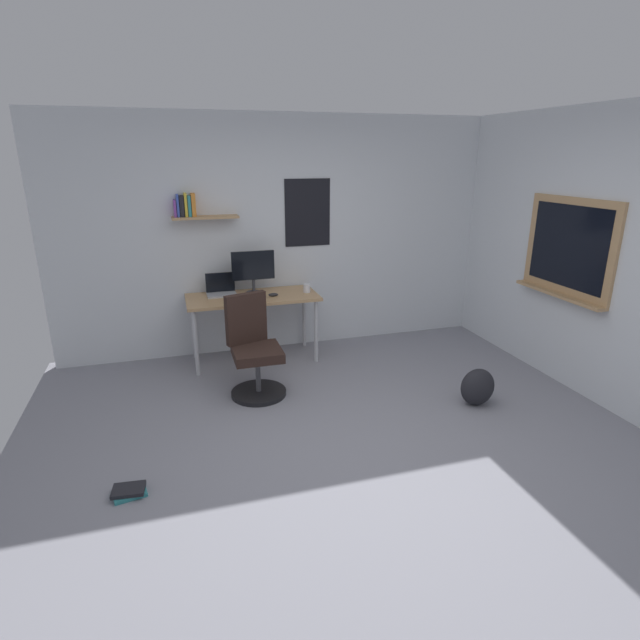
# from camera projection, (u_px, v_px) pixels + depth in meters

# --- Properties ---
(ground_plane) EXTENTS (5.20, 5.20, 0.00)m
(ground_plane) POSITION_uv_depth(u_px,v_px,m) (356.00, 453.00, 3.85)
(ground_plane) COLOR gray
(ground_plane) RESTS_ON ground
(wall_back) EXTENTS (5.00, 0.30, 2.60)m
(wall_back) POSITION_uv_depth(u_px,v_px,m) (281.00, 235.00, 5.66)
(wall_back) COLOR silver
(wall_back) RESTS_ON ground
(wall_right) EXTENTS (0.22, 5.00, 2.60)m
(wall_right) POSITION_uv_depth(u_px,v_px,m) (637.00, 266.00, 4.13)
(wall_right) COLOR silver
(wall_right) RESTS_ON ground
(desk) EXTENTS (1.39, 0.62, 0.73)m
(desk) POSITION_uv_depth(u_px,v_px,m) (253.00, 303.00, 5.40)
(desk) COLOR tan
(desk) RESTS_ON ground
(office_chair) EXTENTS (0.52, 0.54, 0.95)m
(office_chair) POSITION_uv_depth(u_px,v_px,m) (254.00, 353.00, 4.70)
(office_chair) COLOR black
(office_chair) RESTS_ON ground
(laptop) EXTENTS (0.31, 0.21, 0.23)m
(laptop) POSITION_uv_depth(u_px,v_px,m) (221.00, 290.00, 5.41)
(laptop) COLOR #ADAFB5
(laptop) RESTS_ON desk
(monitor_primary) EXTENTS (0.46, 0.17, 0.46)m
(monitor_primary) POSITION_uv_depth(u_px,v_px,m) (253.00, 269.00, 5.39)
(monitor_primary) COLOR #38383D
(monitor_primary) RESTS_ON desk
(keyboard) EXTENTS (0.37, 0.13, 0.02)m
(keyboard) POSITION_uv_depth(u_px,v_px,m) (247.00, 297.00, 5.28)
(keyboard) COLOR black
(keyboard) RESTS_ON desk
(computer_mouse) EXTENTS (0.10, 0.06, 0.03)m
(computer_mouse) POSITION_uv_depth(u_px,v_px,m) (273.00, 295.00, 5.36)
(computer_mouse) COLOR #262628
(computer_mouse) RESTS_ON desk
(coffee_mug) EXTENTS (0.08, 0.08, 0.09)m
(coffee_mug) POSITION_uv_depth(u_px,v_px,m) (307.00, 288.00, 5.50)
(coffee_mug) COLOR silver
(coffee_mug) RESTS_ON desk
(backpack) EXTENTS (0.32, 0.22, 0.35)m
(backpack) POSITION_uv_depth(u_px,v_px,m) (478.00, 387.00, 4.54)
(backpack) COLOR #232328
(backpack) RESTS_ON ground
(book_stack_on_floor) EXTENTS (0.24, 0.19, 0.05)m
(book_stack_on_floor) POSITION_uv_depth(u_px,v_px,m) (129.00, 491.00, 3.36)
(book_stack_on_floor) COLOR teal
(book_stack_on_floor) RESTS_ON ground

